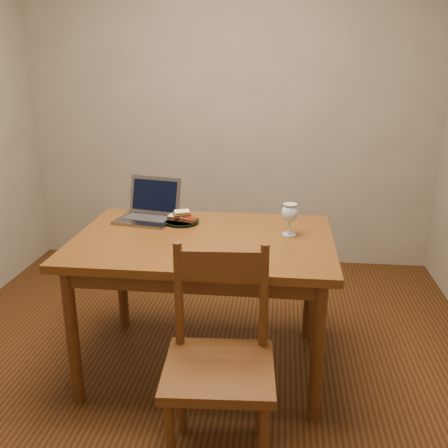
# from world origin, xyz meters

# --- Properties ---
(floor) EXTENTS (3.20, 3.20, 0.02)m
(floor) POSITION_xyz_m (0.00, 0.00, -0.01)
(floor) COLOR black
(floor) RESTS_ON ground
(back_wall) EXTENTS (3.20, 0.02, 2.60)m
(back_wall) POSITION_xyz_m (0.00, 1.61, 1.30)
(back_wall) COLOR gray
(back_wall) RESTS_ON floor
(front_wall) EXTENTS (3.20, 0.02, 2.60)m
(front_wall) POSITION_xyz_m (0.00, -1.61, 1.30)
(front_wall) COLOR gray
(front_wall) RESTS_ON floor
(table) EXTENTS (1.30, 0.90, 0.74)m
(table) POSITION_xyz_m (0.04, 0.02, 0.65)
(table) COLOR #45240B
(table) RESTS_ON floor
(chair) EXTENTS (0.45, 0.44, 0.46)m
(chair) POSITION_xyz_m (0.20, -0.64, 0.50)
(chair) COLOR #431F0E
(chair) RESTS_ON floor
(plate) EXTENTS (0.19, 0.19, 0.02)m
(plate) POSITION_xyz_m (-0.12, 0.24, 0.75)
(plate) COLOR black
(plate) RESTS_ON table
(sandwich_cheese) EXTENTS (0.10, 0.08, 0.03)m
(sandwich_cheese) POSITION_xyz_m (-0.15, 0.25, 0.77)
(sandwich_cheese) COLOR #381E0C
(sandwich_cheese) RESTS_ON plate
(sandwich_tomato) EXTENTS (0.11, 0.09, 0.03)m
(sandwich_tomato) POSITION_xyz_m (-0.08, 0.23, 0.77)
(sandwich_tomato) COLOR #381E0C
(sandwich_tomato) RESTS_ON plate
(sandwich_top) EXTENTS (0.11, 0.09, 0.03)m
(sandwich_top) POSITION_xyz_m (-0.12, 0.24, 0.79)
(sandwich_top) COLOR #381E0C
(sandwich_top) RESTS_ON plate
(milk_glass) EXTENTS (0.09, 0.09, 0.17)m
(milk_glass) POSITION_xyz_m (0.47, 0.11, 0.82)
(milk_glass) COLOR white
(milk_glass) RESTS_ON table
(laptop) EXTENTS (0.36, 0.33, 0.22)m
(laptop) POSITION_xyz_m (-0.31, 0.30, 0.80)
(laptop) COLOR slate
(laptop) RESTS_ON table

